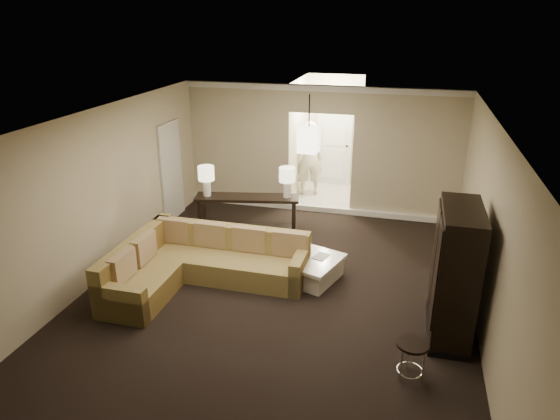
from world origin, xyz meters
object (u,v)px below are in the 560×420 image
(coffee_table, at_px, (309,268))
(person, at_px, (309,154))
(console_table, at_px, (247,211))
(sectional_sofa, at_px, (198,264))
(drink_table, at_px, (412,353))
(armoire, at_px, (454,276))

(coffee_table, xyz_separation_m, person, (-0.86, 4.17, 0.81))
(person, bearing_deg, coffee_table, 82.75)
(console_table, bearing_deg, person, 63.57)
(coffee_table, height_order, person, person)
(sectional_sofa, distance_m, console_table, 2.12)
(console_table, xyz_separation_m, drink_table, (3.27, -3.60, -0.12))
(armoire, distance_m, person, 5.99)
(drink_table, bearing_deg, person, 112.21)
(coffee_table, bearing_deg, drink_table, -50.89)
(coffee_table, xyz_separation_m, console_table, (-1.57, 1.51, 0.27))
(armoire, height_order, drink_table, armoire)
(console_table, bearing_deg, coffee_table, -55.32)
(coffee_table, height_order, console_table, console_table)
(sectional_sofa, bearing_deg, drink_table, -23.11)
(sectional_sofa, bearing_deg, coffee_table, 19.34)
(coffee_table, xyz_separation_m, drink_table, (1.70, -2.09, 0.15))
(sectional_sofa, relative_size, person, 1.40)
(console_table, xyz_separation_m, armoire, (3.75, -2.51, 0.42))
(coffee_table, relative_size, armoire, 0.66)
(sectional_sofa, xyz_separation_m, console_table, (0.16, 2.11, 0.14))
(coffee_table, relative_size, drink_table, 2.47)
(coffee_table, bearing_deg, sectional_sofa, -161.02)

